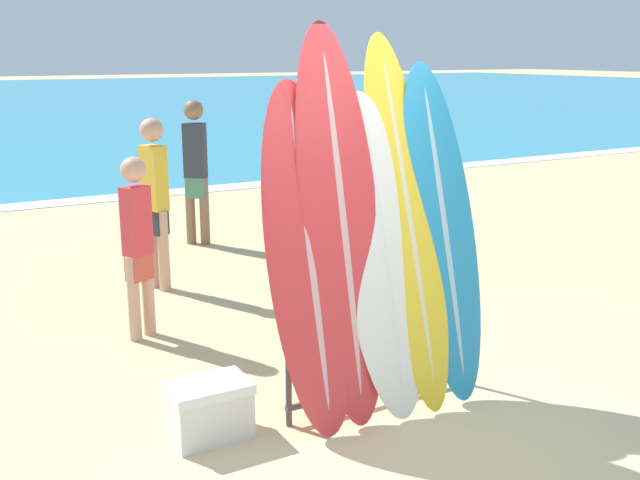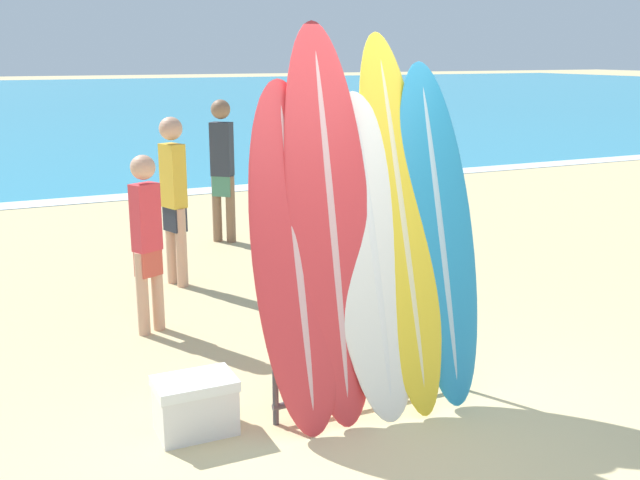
{
  "view_description": "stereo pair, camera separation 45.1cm",
  "coord_description": "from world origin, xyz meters",
  "px_view_note": "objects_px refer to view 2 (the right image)",
  "views": [
    {
      "loc": [
        -2.51,
        -3.2,
        2.33
      ],
      "look_at": [
        0.14,
        1.5,
        0.97
      ],
      "focal_mm": 42.0,
      "sensor_mm": 36.0,
      "label": 1
    },
    {
      "loc": [
        -2.11,
        -3.41,
        2.33
      ],
      "look_at": [
        0.14,
        1.5,
        0.97
      ],
      "focal_mm": 42.0,
      "sensor_mm": 36.0,
      "label": 2
    }
  ],
  "objects_px": {
    "person_near_water": "(174,195)",
    "person_mid_beach": "(147,238)",
    "surfboard_slot_0": "(296,258)",
    "person_far_left": "(222,166)",
    "surfboard_slot_1": "(330,226)",
    "surfboard_slot_2": "(372,256)",
    "surfboard_slot_3": "(401,222)",
    "surfboard_rack": "(370,334)",
    "cooler_box": "(195,405)",
    "surfboard_slot_4": "(438,233)"
  },
  "relations": [
    {
      "from": "surfboard_rack",
      "to": "person_mid_beach",
      "type": "relative_size",
      "value": 0.92
    },
    {
      "from": "surfboard_slot_2",
      "to": "cooler_box",
      "type": "bearing_deg",
      "value": 174.1
    },
    {
      "from": "surfboard_slot_3",
      "to": "person_mid_beach",
      "type": "xyz_separation_m",
      "value": [
        -1.29,
        1.92,
        -0.41
      ]
    },
    {
      "from": "surfboard_slot_1",
      "to": "person_far_left",
      "type": "distance_m",
      "value": 4.79
    },
    {
      "from": "surfboard_slot_3",
      "to": "surfboard_slot_4",
      "type": "relative_size",
      "value": 1.09
    },
    {
      "from": "surfboard_slot_2",
      "to": "person_mid_beach",
      "type": "xyz_separation_m",
      "value": [
        -1.05,
        1.98,
        -0.22
      ]
    },
    {
      "from": "surfboard_rack",
      "to": "person_near_water",
      "type": "xyz_separation_m",
      "value": [
        -0.5,
        3.22,
        0.43
      ]
    },
    {
      "from": "cooler_box",
      "to": "surfboard_slot_0",
      "type": "bearing_deg",
      "value": -9.21
    },
    {
      "from": "surfboard_slot_0",
      "to": "person_near_water",
      "type": "xyz_separation_m",
      "value": [
        0.02,
        3.21,
        -0.15
      ]
    },
    {
      "from": "surfboard_slot_2",
      "to": "surfboard_slot_3",
      "type": "bearing_deg",
      "value": 14.53
    },
    {
      "from": "surfboard_slot_0",
      "to": "person_mid_beach",
      "type": "xyz_separation_m",
      "value": [
        -0.52,
        1.97,
        -0.26
      ]
    },
    {
      "from": "surfboard_slot_0",
      "to": "surfboard_slot_2",
      "type": "bearing_deg",
      "value": -1.78
    },
    {
      "from": "surfboard_slot_1",
      "to": "surfboard_slot_2",
      "type": "bearing_deg",
      "value": -9.01
    },
    {
      "from": "person_near_water",
      "to": "person_mid_beach",
      "type": "relative_size",
      "value": 1.13
    },
    {
      "from": "person_near_water",
      "to": "cooler_box",
      "type": "distance_m",
      "value": 3.26
    },
    {
      "from": "surfboard_slot_1",
      "to": "person_near_water",
      "type": "bearing_deg",
      "value": 94.09
    },
    {
      "from": "surfboard_slot_4",
      "to": "surfboard_slot_2",
      "type": "bearing_deg",
      "value": -176.69
    },
    {
      "from": "person_mid_beach",
      "to": "person_far_left",
      "type": "bearing_deg",
      "value": -144.66
    },
    {
      "from": "surfboard_slot_0",
      "to": "surfboard_slot_1",
      "type": "height_order",
      "value": "surfboard_slot_1"
    },
    {
      "from": "surfboard_slot_2",
      "to": "person_near_water",
      "type": "bearing_deg",
      "value": 98.93
    },
    {
      "from": "person_near_water",
      "to": "person_mid_beach",
      "type": "bearing_deg",
      "value": 136.83
    },
    {
      "from": "surfboard_slot_3",
      "to": "surfboard_slot_2",
      "type": "bearing_deg",
      "value": -165.47
    },
    {
      "from": "person_mid_beach",
      "to": "person_far_left",
      "type": "distance_m",
      "value": 3.18
    },
    {
      "from": "surfboard_slot_0",
      "to": "surfboard_slot_2",
      "type": "height_order",
      "value": "surfboard_slot_0"
    },
    {
      "from": "surfboard_slot_0",
      "to": "surfboard_slot_2",
      "type": "distance_m",
      "value": 0.53
    },
    {
      "from": "surfboard_slot_0",
      "to": "surfboard_slot_4",
      "type": "relative_size",
      "value": 0.96
    },
    {
      "from": "surfboard_slot_2",
      "to": "cooler_box",
      "type": "height_order",
      "value": "surfboard_slot_2"
    },
    {
      "from": "surfboard_slot_2",
      "to": "surfboard_slot_3",
      "type": "height_order",
      "value": "surfboard_slot_3"
    },
    {
      "from": "surfboard_slot_4",
      "to": "person_mid_beach",
      "type": "distance_m",
      "value": 2.53
    },
    {
      "from": "surfboard_slot_0",
      "to": "cooler_box",
      "type": "relative_size",
      "value": 4.39
    },
    {
      "from": "person_near_water",
      "to": "cooler_box",
      "type": "relative_size",
      "value": 3.46
    },
    {
      "from": "surfboard_slot_0",
      "to": "surfboard_slot_3",
      "type": "relative_size",
      "value": 0.88
    },
    {
      "from": "surfboard_slot_1",
      "to": "person_near_water",
      "type": "height_order",
      "value": "surfboard_slot_1"
    },
    {
      "from": "person_mid_beach",
      "to": "cooler_box",
      "type": "distance_m",
      "value": 1.98
    },
    {
      "from": "surfboard_slot_2",
      "to": "surfboard_slot_3",
      "type": "distance_m",
      "value": 0.32
    },
    {
      "from": "surfboard_slot_1",
      "to": "surfboard_slot_3",
      "type": "xyz_separation_m",
      "value": [
        0.52,
        0.02,
        -0.03
      ]
    },
    {
      "from": "surfboard_slot_2",
      "to": "person_near_water",
      "type": "relative_size",
      "value": 1.22
    },
    {
      "from": "person_near_water",
      "to": "person_far_left",
      "type": "bearing_deg",
      "value": -52.46
    },
    {
      "from": "surfboard_slot_0",
      "to": "person_far_left",
      "type": "xyz_separation_m",
      "value": [
        1.01,
        4.75,
        -0.12
      ]
    },
    {
      "from": "surfboard_slot_2",
      "to": "surfboard_slot_1",
      "type": "bearing_deg",
      "value": 170.99
    },
    {
      "from": "surfboard_rack",
      "to": "surfboard_slot_4",
      "type": "relative_size",
      "value": 0.61
    },
    {
      "from": "person_near_water",
      "to": "cooler_box",
      "type": "bearing_deg",
      "value": 148.18
    },
    {
      "from": "person_mid_beach",
      "to": "person_near_water",
      "type": "bearing_deg",
      "value": -139.33
    },
    {
      "from": "surfboard_slot_0",
      "to": "person_near_water",
      "type": "bearing_deg",
      "value": 89.64
    },
    {
      "from": "surfboard_slot_3",
      "to": "person_near_water",
      "type": "bearing_deg",
      "value": 103.35
    },
    {
      "from": "surfboard_slot_0",
      "to": "cooler_box",
      "type": "bearing_deg",
      "value": 170.79
    },
    {
      "from": "surfboard_slot_0",
      "to": "cooler_box",
      "type": "height_order",
      "value": "surfboard_slot_0"
    },
    {
      "from": "surfboard_rack",
      "to": "person_mid_beach",
      "type": "xyz_separation_m",
      "value": [
        -1.04,
        1.98,
        0.33
      ]
    },
    {
      "from": "surfboard_slot_2",
      "to": "surfboard_slot_3",
      "type": "xyz_separation_m",
      "value": [
        0.24,
        0.06,
        0.19
      ]
    },
    {
      "from": "surfboard_slot_0",
      "to": "surfboard_slot_4",
      "type": "bearing_deg",
      "value": 0.76
    }
  ]
}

